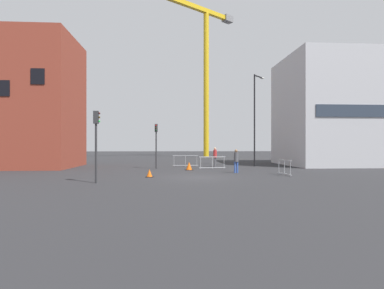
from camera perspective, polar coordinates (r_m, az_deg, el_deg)
ground at (r=20.83m, az=1.12°, el=-5.89°), size 160.00×160.00×0.00m
brick_building at (r=33.60m, az=-27.78°, el=6.69°), size 9.14×7.97×12.10m
office_block at (r=36.78m, az=25.00°, el=5.40°), size 11.52×9.71×11.19m
construction_crane at (r=55.01m, az=2.30°, el=15.02°), size 14.26×10.81×25.13m
streetlamp_tall at (r=31.77m, az=11.33°, el=5.49°), size 1.37×1.30×8.99m
traffic_light_median at (r=18.30m, az=-16.85°, el=1.70°), size 0.38×0.26×3.99m
traffic_light_near at (r=28.06m, az=-6.46°, el=1.05°), size 0.25×0.38×3.94m
pedestrian_walking at (r=30.54m, az=4.16°, el=-1.97°), size 0.34×0.34×1.85m
pedestrian_waiting at (r=24.05m, az=7.94°, el=-2.62°), size 0.34×0.34×1.77m
safety_barrier_left_run at (r=30.93m, az=-1.19°, el=-2.91°), size 2.48×0.14×1.08m
safety_barrier_front at (r=27.93m, az=3.69°, el=-3.23°), size 2.35×0.29×1.08m
safety_barrier_right_run at (r=22.99m, az=16.28°, el=-3.93°), size 0.24×2.00×1.08m
traffic_cone_by_barrier at (r=26.56m, az=-0.53°, el=-3.91°), size 0.69×0.69×0.70m
traffic_cone_on_verge at (r=21.00m, az=-7.66°, el=-5.19°), size 0.51×0.51×0.52m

